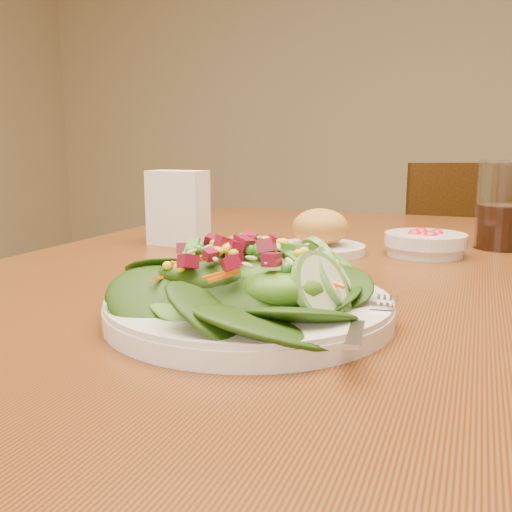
# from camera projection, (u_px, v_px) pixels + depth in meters

# --- Properties ---
(dining_table) EXTENTS (0.90, 1.40, 0.75)m
(dining_table) POSITION_uv_depth(u_px,v_px,m) (297.00, 323.00, 0.92)
(dining_table) COLOR brown
(dining_table) RESTS_ON ground_plane
(chair_far) EXTENTS (0.53, 0.53, 0.88)m
(chair_far) POSITION_uv_depth(u_px,v_px,m) (450.00, 288.00, 1.88)
(chair_far) COLOR #3E2309
(chair_far) RESTS_ON ground_plane
(salad_plate) EXTENTS (0.30, 0.30, 0.09)m
(salad_plate) POSITION_uv_depth(u_px,v_px,m) (258.00, 291.00, 0.59)
(salad_plate) COLOR silver
(salad_plate) RESTS_ON dining_table
(bread_plate) EXTENTS (0.15, 0.15, 0.08)m
(bread_plate) POSITION_uv_depth(u_px,v_px,m) (320.00, 235.00, 0.95)
(bread_plate) COLOR silver
(bread_plate) RESTS_ON dining_table
(tomato_bowl) EXTENTS (0.13, 0.13, 0.04)m
(tomato_bowl) POSITION_uv_depth(u_px,v_px,m) (425.00, 243.00, 0.94)
(tomato_bowl) COLOR silver
(tomato_bowl) RESTS_ON dining_table
(drinking_glass) EXTENTS (0.09, 0.09, 0.15)m
(drinking_glass) POSITION_uv_depth(u_px,v_px,m) (502.00, 211.00, 0.99)
(drinking_glass) COLOR silver
(drinking_glass) RESTS_ON dining_table
(napkin_holder) EXTENTS (0.11, 0.06, 0.13)m
(napkin_holder) POSITION_uv_depth(u_px,v_px,m) (178.00, 206.00, 1.04)
(napkin_holder) COLOR white
(napkin_holder) RESTS_ON dining_table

